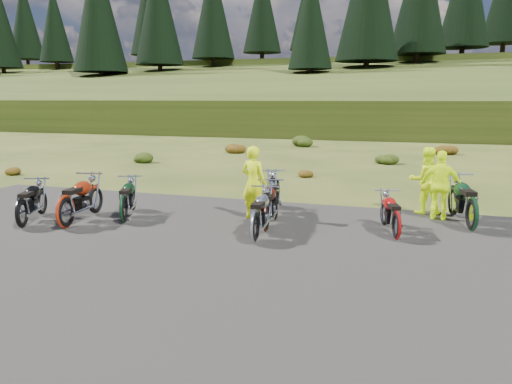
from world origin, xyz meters
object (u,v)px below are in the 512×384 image
(motorcycle_3, at_px, (255,244))
(person_middle, at_px, (254,184))
(motorcycle_0, at_px, (23,229))
(motorcycle_7, at_px, (471,232))

(motorcycle_3, height_order, person_middle, person_middle)
(motorcycle_0, xyz_separation_m, motorcycle_7, (10.44, 3.09, 0.00))
(motorcycle_3, bearing_deg, person_middle, 12.76)
(motorcycle_0, relative_size, motorcycle_7, 0.88)
(person_middle, bearing_deg, motorcycle_3, 122.48)
(motorcycle_3, xyz_separation_m, person_middle, (-0.73, 2.12, 0.96))
(motorcycle_3, height_order, motorcycle_7, motorcycle_7)
(motorcycle_7, bearing_deg, motorcycle_3, 106.63)
(motorcycle_3, relative_size, motorcycle_7, 0.90)
(motorcycle_7, xyz_separation_m, person_middle, (-5.35, -0.41, 0.96))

